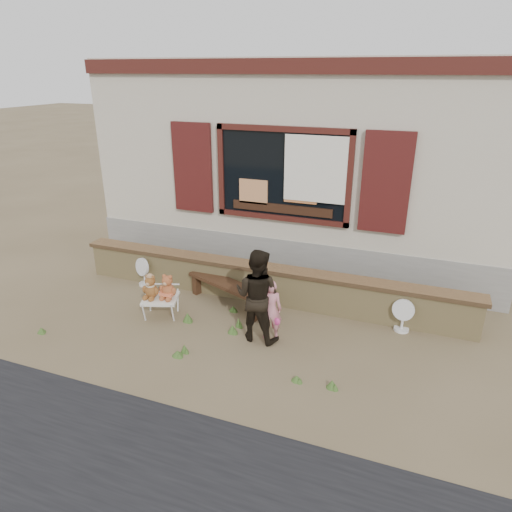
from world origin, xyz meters
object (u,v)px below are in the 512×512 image
at_px(bench, 227,289).
at_px(teddy_bear_left, 151,286).
at_px(folding_chair, 161,299).
at_px(child, 270,310).
at_px(adult, 257,295).
at_px(teddy_bear_right, 168,286).

xyz_separation_m(bench, teddy_bear_left, (-1.00, -0.80, 0.24)).
bearing_deg(teddy_bear_left, bench, 19.89).
distance_m(folding_chair, child, 1.91).
relative_size(folding_chair, child, 0.71).
bearing_deg(child, teddy_bear_left, -18.27).
height_order(teddy_bear_left, adult, adult).
bearing_deg(folding_chair, teddy_bear_left, 180.00).
bearing_deg(folding_chair, teddy_bear_right, 0.00).
relative_size(teddy_bear_right, child, 0.44).
height_order(bench, teddy_bear_left, teddy_bear_left).
bearing_deg(bench, folding_chair, -117.47).
height_order(folding_chair, teddy_bear_left, teddy_bear_left).
distance_m(bench, child, 1.29).
bearing_deg(child, adult, 2.64).
bearing_deg(adult, folding_chair, 1.84).
relative_size(teddy_bear_right, adult, 0.29).
bearing_deg(adult, teddy_bear_right, 0.04).
bearing_deg(child, bench, -55.55).
bearing_deg(teddy_bear_right, folding_chair, -180.00).
xyz_separation_m(teddy_bear_left, teddy_bear_right, (0.27, 0.09, 0.01)).
height_order(folding_chair, child, child).
bearing_deg(bench, adult, -22.31).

